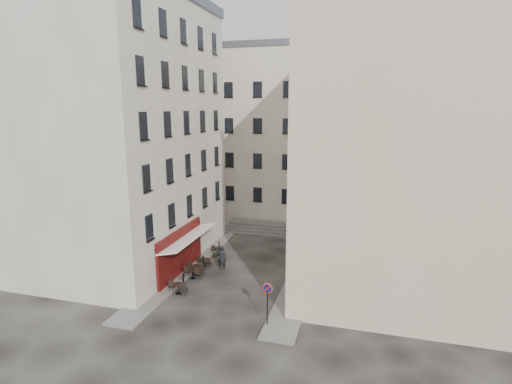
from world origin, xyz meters
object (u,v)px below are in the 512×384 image
(bistro_table_b, at_px, (193,273))
(pedestrian, at_px, (222,257))
(bistro_table_a, at_px, (178,288))
(no_parking_sign, at_px, (267,296))

(bistro_table_b, height_order, pedestrian, pedestrian)
(bistro_table_a, height_order, pedestrian, pedestrian)
(bistro_table_b, xyz_separation_m, pedestrian, (1.45, 2.18, 0.51))
(bistro_table_b, bearing_deg, no_parking_sign, -35.25)
(bistro_table_a, xyz_separation_m, bistro_table_b, (-0.08, 2.53, 0.00))
(no_parking_sign, relative_size, pedestrian, 1.34)
(bistro_table_a, relative_size, pedestrian, 0.67)
(no_parking_sign, bearing_deg, pedestrian, 136.92)
(no_parking_sign, bearing_deg, bistro_table_b, 154.21)
(bistro_table_a, height_order, bistro_table_b, same)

